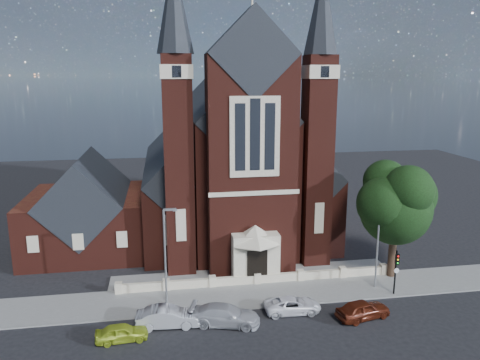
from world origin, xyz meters
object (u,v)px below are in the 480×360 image
at_px(parish_hall, 87,213).
at_px(church, 230,161).
at_px(street_lamp_right, 379,238).
at_px(car_white_suv, 293,305).
at_px(car_silver_a, 168,317).
at_px(car_dark_red, 363,309).
at_px(car_lime_van, 122,333).
at_px(car_silver_b, 225,315).
at_px(street_lamp_left, 166,251).
at_px(street_tree, 399,205).
at_px(traffic_signal, 396,267).

bearing_deg(parish_hall, church, 17.16).
relative_size(street_lamp_right, car_white_suv, 1.82).
relative_size(car_silver_a, car_dark_red, 1.08).
relative_size(parish_hall, car_white_suv, 2.74).
bearing_deg(car_lime_van, car_white_suv, -86.37).
distance_m(car_silver_b, car_white_suv, 5.53).
height_order(church, car_white_suv, church).
distance_m(car_lime_van, car_silver_a, 3.50).
distance_m(street_lamp_left, street_lamp_right, 18.00).
bearing_deg(street_tree, street_lamp_left, -175.24).
height_order(street_lamp_right, car_silver_b, street_lamp_right).
xyz_separation_m(church, parish_hall, (-16.00, -4.94, -4.17)).
distance_m(car_lime_van, car_dark_red, 17.94).
relative_size(parish_hall, car_silver_b, 2.35).
xyz_separation_m(traffic_signal, car_silver_a, (-18.97, -1.90, -1.82)).
distance_m(street_lamp_right, car_silver_a, 18.78).
height_order(car_lime_van, car_silver_a, car_silver_a).
xyz_separation_m(parish_hall, car_white_suv, (17.72, -16.94, -3.39)).
bearing_deg(car_silver_b, church, 6.33).
bearing_deg(street_tree, car_silver_b, -161.09).
bearing_deg(car_white_suv, church, 6.46).
bearing_deg(car_lime_van, car_dark_red, -94.40).
relative_size(street_lamp_left, traffic_signal, 2.02).
distance_m(street_tree, street_lamp_right, 3.84).
distance_m(car_silver_a, car_white_suv, 9.71).
bearing_deg(street_tree, car_dark_red, -132.18).
height_order(car_silver_a, car_silver_b, car_silver_a).
bearing_deg(street_tree, car_lime_van, -164.54).
distance_m(church, car_silver_a, 24.92).
distance_m(parish_hall, car_white_suv, 24.75).
relative_size(street_lamp_left, car_dark_red, 1.89).
distance_m(parish_hall, car_lime_van, 19.77).
height_order(car_silver_b, car_dark_red, car_silver_b).
distance_m(street_lamp_left, car_silver_b, 6.88).
relative_size(church, car_lime_van, 9.60).
distance_m(church, car_white_suv, 23.22).
xyz_separation_m(traffic_signal, car_dark_red, (-4.23, -3.15, -1.85)).
relative_size(church, parish_hall, 2.86).
relative_size(car_lime_van, car_white_suv, 0.82).
relative_size(parish_hall, car_dark_red, 2.85).
bearing_deg(car_silver_a, car_white_suv, -84.06).
bearing_deg(church, car_white_suv, -85.49).
height_order(street_tree, traffic_signal, street_tree).
bearing_deg(car_dark_red, parish_hall, 37.34).
bearing_deg(church, street_lamp_right, -61.96).
distance_m(church, parish_hall, 17.26).
distance_m(car_lime_van, car_white_suv, 13.04).
relative_size(street_tree, traffic_signal, 2.67).
height_order(street_lamp_right, car_dark_red, street_lamp_right).
bearing_deg(car_white_suv, street_tree, -64.89).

